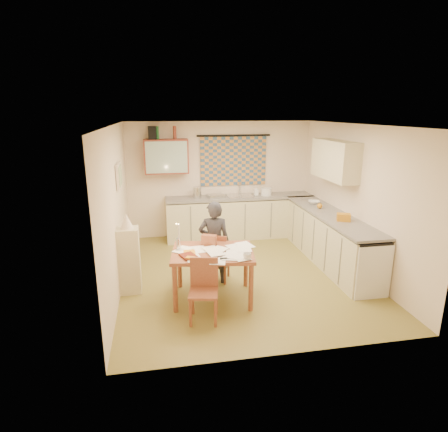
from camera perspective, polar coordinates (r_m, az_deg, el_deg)
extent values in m
cube|color=olive|center=(6.54, 2.76, -8.86)|extent=(4.00, 4.50, 0.02)
cube|color=white|center=(5.95, 3.08, 13.80)|extent=(4.00, 4.50, 0.02)
cube|color=beige|center=(8.29, -0.67, 5.60)|extent=(4.00, 0.02, 2.50)
cube|color=beige|center=(4.05, 10.24, -5.63)|extent=(4.00, 0.02, 2.50)
cube|color=beige|center=(6.00, -16.14, 1.03)|extent=(0.02, 4.50, 2.50)
cube|color=beige|center=(6.86, 19.51, 2.54)|extent=(0.02, 4.50, 2.50)
cube|color=#325477|center=(8.24, 1.45, 8.36)|extent=(1.45, 0.03, 1.05)
cylinder|color=black|center=(8.17, 1.51, 12.17)|extent=(1.60, 0.04, 0.04)
cube|color=maroon|center=(7.92, -8.79, 8.97)|extent=(0.90, 0.34, 0.70)
cube|color=#99B2A5|center=(7.75, -8.75, 8.83)|extent=(0.84, 0.02, 0.64)
cube|color=beige|center=(7.15, 16.52, 8.20)|extent=(0.34, 1.30, 0.70)
cube|color=beige|center=(6.29, -15.75, 5.93)|extent=(0.04, 0.50, 0.40)
cube|color=beige|center=(6.29, -15.53, 5.94)|extent=(0.01, 0.42, 0.32)
cube|color=beige|center=(8.26, 2.73, -0.29)|extent=(3.30, 0.60, 0.86)
cube|color=slate|center=(8.15, 2.77, 2.89)|extent=(3.30, 0.62, 0.04)
cube|color=beige|center=(7.17, 15.67, -3.41)|extent=(0.60, 2.95, 0.86)
cube|color=slate|center=(7.03, 15.95, 0.22)|extent=(0.62, 2.95, 0.04)
cube|color=white|center=(6.17, 20.61, -7.14)|extent=(0.56, 0.56, 0.83)
cube|color=black|center=(6.02, 21.00, -3.34)|extent=(0.53, 0.53, 0.03)
cube|color=silver|center=(8.14, 2.52, 2.75)|extent=(0.56, 0.47, 0.10)
cylinder|color=silver|center=(8.28, 2.42, 4.24)|extent=(0.04, 0.04, 0.28)
cube|color=silver|center=(8.03, -1.29, 3.08)|extent=(0.40, 0.36, 0.06)
cylinder|color=silver|center=(7.95, -4.12, 3.59)|extent=(0.22, 0.22, 0.24)
cylinder|color=white|center=(8.26, 6.46, 3.71)|extent=(0.32, 0.32, 0.16)
imported|color=white|center=(8.25, 4.92, 3.83)|extent=(0.09, 0.09, 0.19)
imported|color=white|center=(7.68, 13.53, 2.06)|extent=(0.36, 0.36, 0.06)
cube|color=orange|center=(6.61, 17.76, -0.19)|extent=(0.27, 0.24, 0.12)
sphere|color=orange|center=(7.32, 14.37, 1.50)|extent=(0.10, 0.10, 0.10)
cube|color=black|center=(7.87, -10.90, 12.35)|extent=(0.16, 0.20, 0.26)
cylinder|color=#195926|center=(7.87, -10.15, 12.38)|extent=(0.08, 0.08, 0.26)
cylinder|color=maroon|center=(7.89, -7.53, 12.49)|extent=(0.08, 0.08, 0.26)
cube|color=brown|center=(5.45, -1.73, -5.60)|extent=(1.28, 1.05, 0.05)
cube|color=brown|center=(6.16, -1.03, -6.28)|extent=(0.48, 0.48, 0.04)
cube|color=brown|center=(5.93, -1.37, -4.90)|extent=(0.36, 0.17, 0.41)
cube|color=brown|center=(5.02, -3.14, -11.61)|extent=(0.44, 0.44, 0.04)
cube|color=brown|center=(5.08, -3.04, -8.48)|extent=(0.38, 0.11, 0.41)
imported|color=black|center=(5.99, -1.51, -4.07)|extent=(0.60, 0.49, 1.36)
cube|color=beige|center=(5.91, -14.23, -6.58)|extent=(0.32, 0.30, 1.03)
cone|color=beige|center=(5.70, -14.65, -0.76)|extent=(0.20, 0.20, 0.22)
cube|color=brown|center=(5.65, -2.29, -3.68)|extent=(0.24, 0.19, 0.16)
imported|color=white|center=(5.14, 3.56, -6.14)|extent=(0.13, 0.13, 0.09)
imported|color=maroon|center=(5.21, -6.41, -6.30)|extent=(0.36, 0.39, 0.02)
imported|color=orange|center=(5.37, -6.15, -5.67)|extent=(0.17, 0.23, 0.02)
cube|color=orange|center=(5.15, -5.13, -6.46)|extent=(0.14, 0.13, 0.04)
cube|color=black|center=(5.15, 0.13, -6.51)|extent=(0.13, 0.05, 0.02)
cylinder|color=silver|center=(5.50, -6.97, -4.24)|extent=(0.06, 0.06, 0.18)
cylinder|color=white|center=(5.41, -6.91, -2.35)|extent=(0.03, 0.03, 0.22)
sphere|color=#FFCC66|center=(5.35, -7.28, -1.19)|extent=(0.02, 0.02, 0.02)
cube|color=white|center=(5.10, -0.94, -6.81)|extent=(0.27, 0.34, 0.00)
cube|color=white|center=(5.51, -3.87, -5.10)|extent=(0.24, 0.32, 0.00)
cube|color=white|center=(5.53, 2.63, -4.98)|extent=(0.35, 0.36, 0.00)
cube|color=white|center=(5.20, -4.69, -6.37)|extent=(0.25, 0.32, 0.00)
cube|color=white|center=(5.34, 1.48, -5.70)|extent=(0.26, 0.33, 0.00)
cube|color=white|center=(5.23, 0.94, -6.17)|extent=(0.29, 0.34, 0.00)
cube|color=white|center=(5.50, -6.27, -5.12)|extent=(0.34, 0.36, 0.00)
cube|color=white|center=(5.55, 1.77, -4.81)|extent=(0.28, 0.34, 0.00)
cube|color=white|center=(5.20, 2.58, -6.25)|extent=(0.27, 0.33, 0.00)
cube|color=white|center=(5.25, 2.00, -6.00)|extent=(0.32, 0.36, 0.00)
cube|color=white|center=(5.64, 3.21, -4.43)|extent=(0.28, 0.34, 0.00)
cube|color=white|center=(5.50, 3.05, -4.95)|extent=(0.25, 0.32, 0.00)
cube|color=white|center=(5.45, -1.89, -5.11)|extent=(0.28, 0.34, 0.00)
cube|color=white|center=(5.43, -0.94, -5.17)|extent=(0.36, 0.36, 0.00)
cube|color=white|center=(5.33, -1.41, -5.55)|extent=(0.26, 0.33, 0.00)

